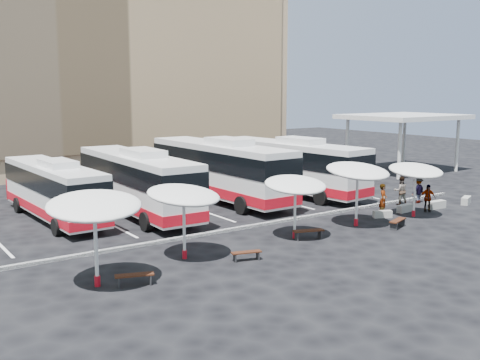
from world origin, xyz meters
TOP-DOWN VIEW (x-y plane):
  - ground at (0.00, 0.00)m, footprint 120.00×120.00m
  - sandstone_building at (0.00, 31.87)m, footprint 42.00×18.25m
  - service_canopy at (24.00, 10.00)m, footprint 10.00×8.00m
  - curb_divider at (0.00, 0.50)m, footprint 34.00×0.25m
  - bay_lines at (0.00, 8.00)m, footprint 24.15×12.00m
  - bus_0 at (-8.18, 8.53)m, footprint 2.90×11.29m
  - bus_1 at (-3.63, 7.18)m, footprint 3.20×12.74m
  - bus_2 at (2.77, 7.97)m, footprint 3.36×13.59m
  - bus_3 at (8.17, 7.16)m, footprint 3.93×13.21m
  - sunshade_0 at (-10.24, -3.62)m, footprint 4.33×4.36m
  - sunshade_1 at (-5.76, -2.40)m, footprint 4.11×4.14m
  - sunshade_2 at (0.48, -2.56)m, footprint 3.75×3.77m
  - sunshade_3 at (4.96, -2.49)m, footprint 3.66×3.70m
  - sunshade_4 at (9.46, -2.81)m, footprint 3.92×3.94m
  - wood_bench_0 at (-9.05, -4.37)m, footprint 1.52×0.86m
  - wood_bench_1 at (-3.70, -4.23)m, footprint 1.39×0.72m
  - wood_bench_2 at (0.92, -3.11)m, footprint 1.62×0.92m
  - wood_bench_3 at (6.44, -4.14)m, footprint 1.57×0.90m
  - conc_bench_0 at (7.73, -1.95)m, footprint 1.15×0.79m
  - conc_bench_1 at (10.06, -1.70)m, footprint 1.25×0.53m
  - conc_bench_2 at (12.53, -2.17)m, footprint 1.32×0.52m
  - conc_bench_3 at (15.33, -2.40)m, footprint 1.32×0.88m
  - passenger_0 at (8.19, -1.57)m, footprint 0.83×0.77m
  - passenger_1 at (11.59, -0.14)m, footprint 1.13×1.06m
  - passenger_2 at (11.26, -2.40)m, footprint 1.04×0.92m
  - passenger_3 at (13.00, -0.35)m, footprint 1.16×0.71m

SIDE VIEW (x-z plane):
  - ground at x=0.00m, z-range 0.00..0.00m
  - bay_lines at x=0.00m, z-range 0.00..0.01m
  - curb_divider at x=0.00m, z-range 0.00..0.15m
  - conc_bench_0 at x=7.73m, z-range 0.00..0.41m
  - conc_bench_1 at x=10.06m, z-range 0.00..0.46m
  - conc_bench_3 at x=15.33m, z-range 0.00..0.47m
  - conc_bench_2 at x=12.53m, z-range 0.00..0.49m
  - wood_bench_1 at x=-3.70m, z-range 0.11..0.52m
  - wood_bench_0 at x=-9.05m, z-range 0.12..0.57m
  - wood_bench_3 at x=6.44m, z-range 0.12..0.59m
  - wood_bench_2 at x=0.92m, z-range 0.13..0.61m
  - passenger_2 at x=11.26m, z-range 0.00..1.69m
  - passenger_3 at x=13.00m, z-range 0.00..1.75m
  - passenger_1 at x=11.59m, z-range 0.00..1.86m
  - passenger_0 at x=8.19m, z-range 0.00..1.91m
  - bus_0 at x=-8.18m, z-range 0.04..3.60m
  - bus_1 at x=-3.63m, z-range 0.04..4.07m
  - bus_3 at x=8.17m, z-range 0.04..4.17m
  - bus_2 at x=2.77m, z-range 0.05..4.34m
  - sunshade_2 at x=0.48m, z-range 1.13..4.35m
  - sunshade_4 at x=9.46m, z-range 1.13..4.36m
  - sunshade_1 at x=-5.76m, z-range 1.17..4.53m
  - sunshade_3 at x=4.96m, z-range 1.25..4.83m
  - sunshade_0 at x=-10.24m, z-range 1.29..4.97m
  - service_canopy at x=24.00m, z-range 2.27..7.47m
  - sandstone_building at x=0.00m, z-range -2.17..27.43m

